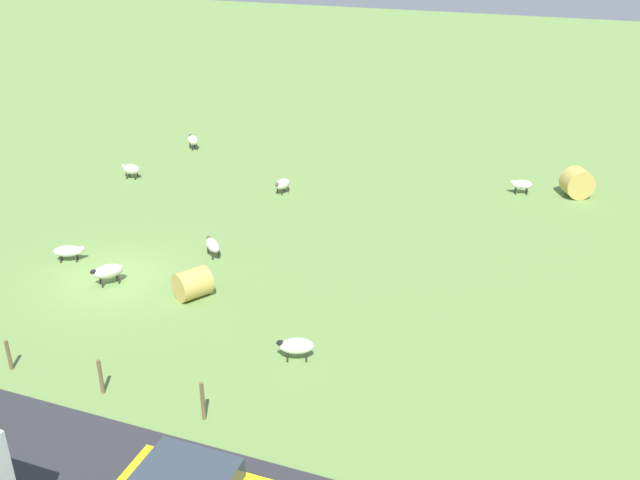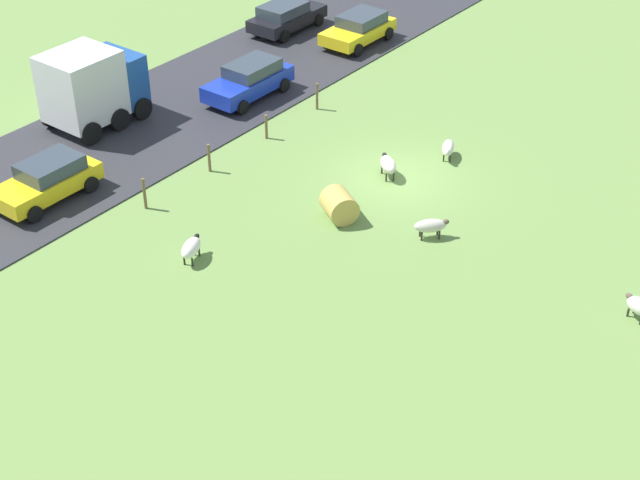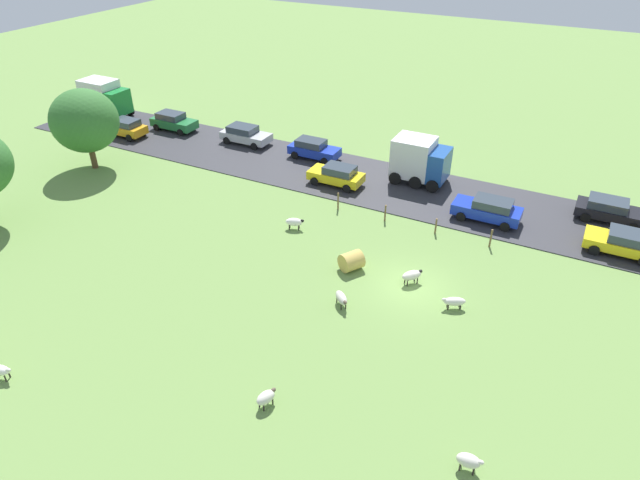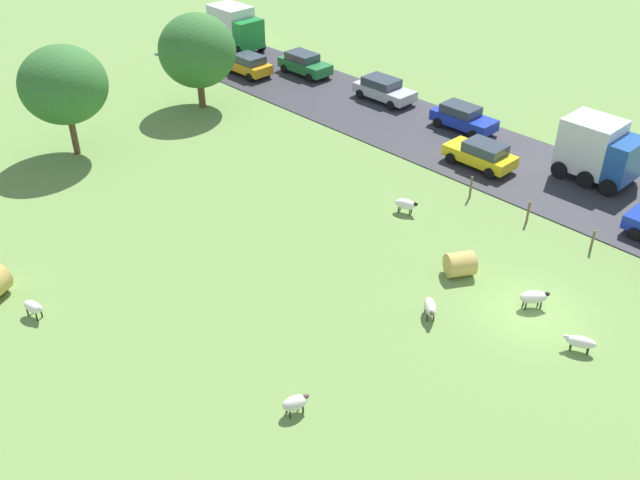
{
  "view_description": "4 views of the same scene",
  "coord_description": "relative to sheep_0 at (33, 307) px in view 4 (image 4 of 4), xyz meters",
  "views": [
    {
      "loc": [
        20.71,
        16.56,
        13.77
      ],
      "look_at": [
        -3.25,
        7.63,
        1.58
      ],
      "focal_mm": 40.16,
      "sensor_mm": 36.0,
      "label": 1
    },
    {
      "loc": [
        -17.27,
        27.54,
        18.97
      ],
      "look_at": [
        -1.74,
        7.23,
        1.67
      ],
      "focal_mm": 53.09,
      "sensor_mm": 36.0,
      "label": 2
    },
    {
      "loc": [
        -24.51,
        -6.94,
        18.9
      ],
      "look_at": [
        -0.15,
        5.66,
        1.58
      ],
      "focal_mm": 30.98,
      "sensor_mm": 36.0,
      "label": 3
    },
    {
      "loc": [
        -22.57,
        -10.53,
        18.8
      ],
      "look_at": [
        -3.48,
        9.15,
        0.94
      ],
      "focal_mm": 39.37,
      "sensor_mm": 36.0,
      "label": 4
    }
  ],
  "objects": [
    {
      "name": "ground_plane",
      "position": [
        15.19,
        -14.26,
        -0.52
      ],
      "size": [
        160.0,
        160.0,
        0.0
      ],
      "primitive_type": "plane",
      "color": "#6B8E47"
    },
    {
      "name": "sheep_0",
      "position": [
        0.0,
        0.0,
        0.0
      ],
      "size": [
        0.69,
        1.16,
        0.76
      ],
      "color": "white",
      "rests_on": "ground_plane"
    },
    {
      "name": "sheep_1",
      "position": [
        4.21,
        -11.58,
        -0.02
      ],
      "size": [
        1.09,
        0.79,
        0.77
      ],
      "color": "silver",
      "rests_on": "ground_plane"
    },
    {
      "name": "sheep_3",
      "position": [
        15.54,
        -14.2,
        0.03
      ],
      "size": [
        1.26,
        1.19,
        0.84
      ],
      "color": "beige",
      "rests_on": "ground_plane"
    },
    {
      "name": "sheep_4",
      "position": [
        14.45,
        -16.96,
        -0.06
      ],
      "size": [
        0.95,
        1.3,
        0.7
      ],
      "color": "silver",
      "rests_on": "ground_plane"
    },
    {
      "name": "sheep_5",
      "position": [
        17.72,
        -5.31,
        -0.0
      ],
      "size": [
        0.91,
        1.28,
        0.79
      ],
      "color": "white",
      "rests_on": "ground_plane"
    },
    {
      "name": "sheep_7",
      "position": [
        11.9,
        -11.52,
        -0.02
      ],
      "size": [
        1.17,
        1.18,
        0.75
      ],
      "color": "beige",
      "rests_on": "ground_plane"
    },
    {
      "name": "hay_bale_1",
      "position": [
        15.26,
        -10.57,
        0.04
      ],
      "size": [
        1.65,
        1.61,
        1.13
      ],
      "primitive_type": "cylinder",
      "rotation": [
        1.57,
        0.0,
        1.02
      ],
      "color": "tan",
      "rests_on": "ground_plane"
    },
    {
      "name": "tree_0",
      "position": [
        18.69,
        13.8,
        3.42
      ],
      "size": [
        5.16,
        5.16,
        6.39
      ],
      "color": "brown",
      "rests_on": "ground_plane"
    },
    {
      "name": "tree_1",
      "position": [
        8.86,
        13.09,
        3.81
      ],
      "size": [
        5.02,
        5.02,
        6.59
      ],
      "color": "brown",
      "rests_on": "ground_plane"
    },
    {
      "name": "fence_post_1",
      "position": [
        21.46,
        -13.77,
        0.02
      ],
      "size": [
        0.12,
        0.12,
        1.1
      ],
      "primitive_type": "cylinder",
      "color": "brown",
      "rests_on": "ground_plane"
    },
    {
      "name": "fence_post_2",
      "position": [
        21.46,
        -10.24,
        0.08
      ],
      "size": [
        0.12,
        0.12,
        1.2
      ],
      "primitive_type": "cylinder",
      "color": "brown",
      "rests_on": "ground_plane"
    },
    {
      "name": "fence_post_3",
      "position": [
        21.46,
        -6.71,
        0.12
      ],
      "size": [
        0.12,
        0.12,
        1.29
      ],
      "primitive_type": "cylinder",
      "color": "brown",
      "rests_on": "ground_plane"
    },
    {
      "name": "truck_0",
      "position": [
        28.2,
        -10.27,
        1.32
      ],
      "size": [
        2.85,
        4.09,
        3.39
      ],
      "color": "#1E4C99",
      "rests_on": "road_strip"
    },
    {
      "name": "truck_1",
      "position": [
        28.05,
        21.84,
        1.39
      ],
      "size": [
        2.73,
        4.56,
        3.53
      ],
      "color": "#197F33",
      "rests_on": "road_strip"
    },
    {
      "name": "car_1",
      "position": [
        28.4,
        -1.09,
        0.35
      ],
      "size": [
        1.97,
        4.24,
        1.57
      ],
      "color": "#1933B2",
      "rests_on": "road_strip"
    },
    {
      "name": "car_2",
      "position": [
        28.1,
        13.5,
        0.38
      ],
      "size": [
        2.04,
        4.32,
        1.62
      ],
      "color": "#237238",
      "rests_on": "road_strip"
    },
    {
      "name": "car_3",
      "position": [
        24.86,
        -4.97,
        0.33
      ],
      "size": [
        2.03,
        4.13,
        1.53
      ],
      "color": "yellow",
      "rests_on": "road_strip"
    },
    {
      "name": "car_5",
      "position": [
        24.94,
        16.41,
        0.35
      ],
      "size": [
        2.01,
        4.01,
        1.57
      ],
      "color": "orange",
      "rests_on": "road_strip"
    },
    {
      "name": "car_6",
      "position": [
        28.5,
        5.78,
        0.34
      ],
      "size": [
        2.14,
        4.43,
        1.54
      ],
      "color": "#B7B7BC",
      "rests_on": "road_strip"
    }
  ]
}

